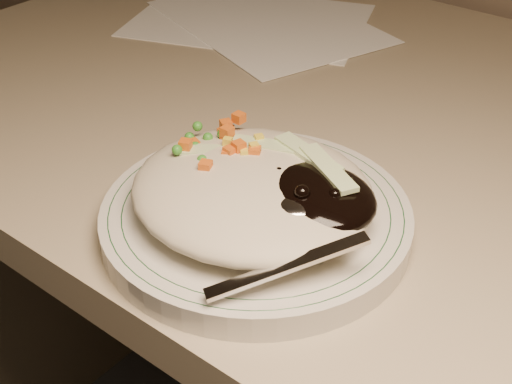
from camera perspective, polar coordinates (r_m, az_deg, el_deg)
The scene contains 5 objects.
desk at distance 0.81m, azimuth 16.65°, elevation -9.75°, with size 1.40×0.70×0.74m.
plate at distance 0.56m, azimuth 0.00°, elevation -2.17°, with size 0.24×0.24×0.02m, color beige.
plate_rim at distance 0.56m, azimuth 0.00°, elevation -1.35°, with size 0.23×0.23×0.00m.
meal at distance 0.54m, azimuth 0.30°, elevation 0.29°, with size 0.21×0.19×0.05m.
papers at distance 0.97m, azimuth 0.22°, elevation 13.55°, with size 0.38×0.31×0.00m.
Camera 1 is at (0.17, 0.80, 1.09)m, focal length 50.00 mm.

